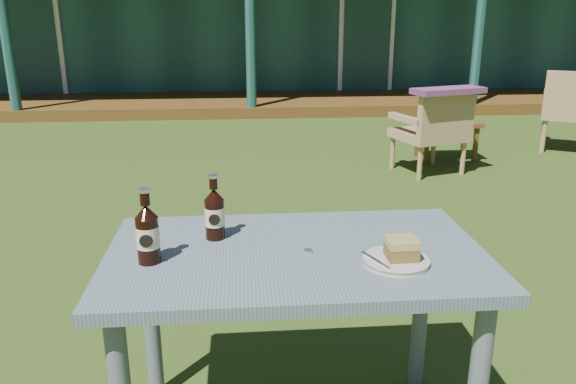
{
  "coord_description": "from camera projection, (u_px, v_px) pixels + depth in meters",
  "views": [
    {
      "loc": [
        -0.16,
        -3.23,
        1.44
      ],
      "look_at": [
        0.0,
        -1.3,
        0.82
      ],
      "focal_mm": 35.0,
      "sensor_mm": 36.0,
      "label": 1
    }
  ],
  "objects": [
    {
      "name": "ground",
      "position": [
        270.0,
        254.0,
        3.52
      ],
      "size": [
        80.0,
        80.0,
        0.0
      ],
      "primitive_type": "plane",
      "color": "#334916"
    },
    {
      "name": "pavilion",
      "position": [
        245.0,
        5.0,
        11.94
      ],
      "size": [
        15.8,
        8.3,
        3.45
      ],
      "color": "#1B4742",
      "rests_on": "ground"
    },
    {
      "name": "cafe_table",
      "position": [
        296.0,
        279.0,
        1.81
      ],
      "size": [
        1.2,
        0.7,
        0.72
      ],
      "color": "slate",
      "rests_on": "ground"
    },
    {
      "name": "plate",
      "position": [
        396.0,
        260.0,
        1.69
      ],
      "size": [
        0.2,
        0.2,
        0.01
      ],
      "color": "silver",
      "rests_on": "cafe_table"
    },
    {
      "name": "cake_slice",
      "position": [
        402.0,
        248.0,
        1.69
      ],
      "size": [
        0.09,
        0.09,
        0.06
      ],
      "color": "brown",
      "rests_on": "plate"
    },
    {
      "name": "fork",
      "position": [
        375.0,
        260.0,
        1.67
      ],
      "size": [
        0.07,
        0.13,
        0.0
      ],
      "primitive_type": "cube",
      "rotation": [
        0.0,
        0.0,
        0.4
      ],
      "color": "silver",
      "rests_on": "plate"
    },
    {
      "name": "cola_bottle_near",
      "position": [
        215.0,
        213.0,
        1.85
      ],
      "size": [
        0.07,
        0.07,
        0.22
      ],
      "color": "black",
      "rests_on": "cafe_table"
    },
    {
      "name": "cola_bottle_far",
      "position": [
        148.0,
        233.0,
        1.67
      ],
      "size": [
        0.07,
        0.07,
        0.23
      ],
      "color": "black",
      "rests_on": "cafe_table"
    },
    {
      "name": "bottle_cap",
      "position": [
        308.0,
        251.0,
        1.77
      ],
      "size": [
        0.03,
        0.03,
        0.01
      ],
      "primitive_type": "cylinder",
      "color": "silver",
      "rests_on": "cafe_table"
    },
    {
      "name": "armchair_left",
      "position": [
        434.0,
        128.0,
        5.15
      ],
      "size": [
        0.71,
        0.68,
        0.77
      ],
      "color": "tan",
      "rests_on": "ground"
    },
    {
      "name": "armchair_right",
      "position": [
        576.0,
        107.0,
        5.95
      ],
      "size": [
        0.86,
        0.84,
        0.87
      ],
      "color": "tan",
      "rests_on": "ground"
    },
    {
      "name": "floral_throw",
      "position": [
        448.0,
        91.0,
        4.9
      ],
      "size": [
        0.7,
        0.43,
        0.05
      ],
      "primitive_type": "cube",
      "rotation": [
        0.0,
        0.0,
        3.46
      ],
      "color": "#68355B",
      "rests_on": "armchair_left"
    },
    {
      "name": "side_table",
      "position": [
        447.0,
        127.0,
        5.68
      ],
      "size": [
        0.6,
        0.4,
        0.4
      ],
      "color": "#563714",
      "rests_on": "ground"
    }
  ]
}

